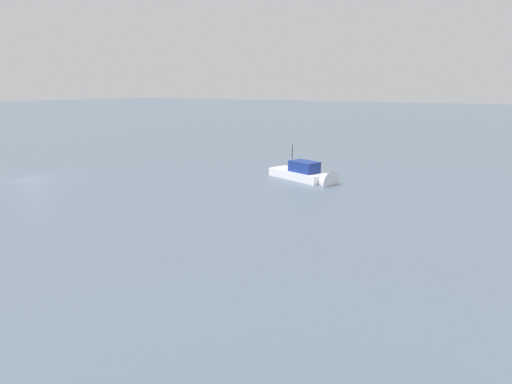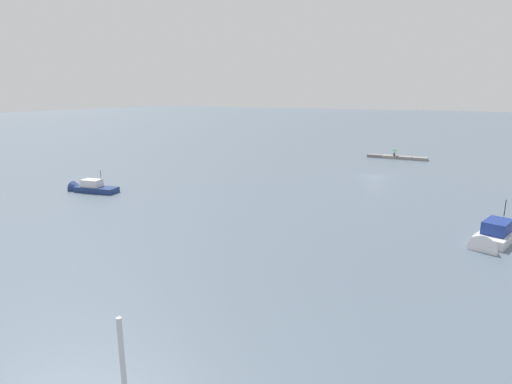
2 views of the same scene
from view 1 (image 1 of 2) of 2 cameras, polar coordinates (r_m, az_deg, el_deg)
The scene contains 2 objects.
ground_plane at distance 49.34m, azimuth -27.66°, elevation 1.47°, with size 500.00×500.00×0.00m, color slate.
motorboat_white_mid at distance 43.52m, azimuth 6.88°, elevation 2.11°, with size 4.54×8.05×4.32m.
Camera 1 is at (23.50, 42.40, 9.22)m, focal length 29.98 mm.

